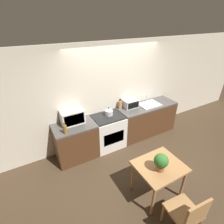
# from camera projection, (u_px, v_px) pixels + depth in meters

# --- Properties ---
(ground_plane) EXTENTS (16.00, 16.00, 0.00)m
(ground_plane) POSITION_uv_depth(u_px,v_px,m) (138.00, 160.00, 4.25)
(ground_plane) COLOR #3D2D1E
(wall_back) EXTENTS (10.00, 0.06, 2.60)m
(wall_back) POSITION_uv_depth(u_px,v_px,m) (114.00, 94.00, 4.53)
(wall_back) COLOR beige
(wall_back) RESTS_ON ground_plane
(counter_left_run) EXTENTS (0.96, 0.62, 0.90)m
(counter_left_run) POSITION_uv_depth(u_px,v_px,m) (76.00, 141.00, 4.15)
(counter_left_run) COLOR #4C2D19
(counter_left_run) RESTS_ON ground_plane
(counter_right_run) EXTENTS (1.71, 0.62, 0.90)m
(counter_right_run) POSITION_uv_depth(u_px,v_px,m) (146.00, 119.00, 5.05)
(counter_right_run) COLOR #4C2D19
(counter_right_run) RESTS_ON ground_plane
(stove_range) EXTENTS (0.78, 0.62, 0.90)m
(stove_range) POSITION_uv_depth(u_px,v_px,m) (108.00, 131.00, 4.52)
(stove_range) COLOR silver
(stove_range) RESTS_ON ground_plane
(kettle) EXTENTS (0.20, 0.20, 0.22)m
(kettle) POSITION_uv_depth(u_px,v_px,m) (109.00, 112.00, 4.32)
(kettle) COLOR #B7B7BC
(kettle) RESTS_ON stove_range
(microwave) EXTENTS (0.51, 0.33, 0.33)m
(microwave) POSITION_uv_depth(u_px,v_px,m) (72.00, 117.00, 3.96)
(microwave) COLOR silver
(microwave) RESTS_ON counter_left_run
(bottle) EXTENTS (0.08, 0.08, 0.27)m
(bottle) POSITION_uv_depth(u_px,v_px,m) (65.00, 129.00, 3.62)
(bottle) COLOR olive
(bottle) RESTS_ON counter_left_run
(knife_block) EXTENTS (0.08, 0.08, 0.28)m
(knife_block) POSITION_uv_depth(u_px,v_px,m) (120.00, 105.00, 4.63)
(knife_block) COLOR #9E7042
(knife_block) RESTS_ON counter_right_run
(toaster_oven) EXTENTS (0.39, 0.28, 0.21)m
(toaster_oven) POSITION_uv_depth(u_px,v_px,m) (131.00, 103.00, 4.69)
(toaster_oven) COLOR silver
(toaster_oven) RESTS_ON counter_right_run
(sink_basin) EXTENTS (0.58, 0.44, 0.24)m
(sink_basin) POSITION_uv_depth(u_px,v_px,m) (149.00, 104.00, 4.86)
(sink_basin) COLOR silver
(sink_basin) RESTS_ON counter_right_run
(dining_table) EXTENTS (0.84, 0.72, 0.72)m
(dining_table) POSITION_uv_depth(u_px,v_px,m) (159.00, 169.00, 3.17)
(dining_table) COLOR #9E7042
(dining_table) RESTS_ON ground_plane
(dining_chair) EXTENTS (0.49, 0.49, 0.87)m
(dining_chair) POSITION_uv_depth(u_px,v_px,m) (188.00, 213.00, 2.60)
(dining_chair) COLOR #9E7042
(dining_chair) RESTS_ON ground_plane
(potted_plant) EXTENTS (0.25, 0.25, 0.33)m
(potted_plant) POSITION_uv_depth(u_px,v_px,m) (161.00, 162.00, 2.95)
(potted_plant) COLOR #9E5B3D
(potted_plant) RESTS_ON dining_table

